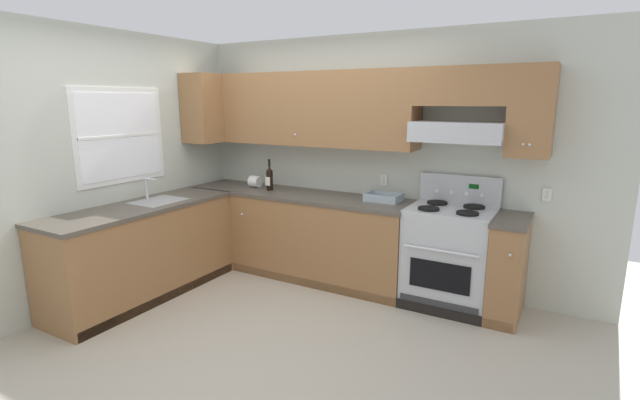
# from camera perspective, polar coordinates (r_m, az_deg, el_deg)

# --- Properties ---
(ground_plane) EXTENTS (7.04, 7.04, 0.00)m
(ground_plane) POSITION_cam_1_polar(r_m,az_deg,el_deg) (4.15, -9.19, -14.94)
(ground_plane) COLOR #B2AA99
(wall_back) EXTENTS (4.68, 0.57, 2.55)m
(wall_back) POSITION_cam_1_polar(r_m,az_deg,el_deg) (4.82, 5.42, 7.34)
(wall_back) COLOR beige
(wall_back) RESTS_ON ground_plane
(wall_left) EXTENTS (0.47, 4.00, 2.55)m
(wall_left) POSITION_cam_1_polar(r_m,az_deg,el_deg) (5.04, -22.41, 5.13)
(wall_left) COLOR beige
(wall_left) RESTS_ON ground_plane
(counter_back_run) EXTENTS (3.60, 0.65, 0.91)m
(counter_back_run) POSITION_cam_1_polar(r_m,az_deg,el_deg) (4.96, -0.80, -4.58)
(counter_back_run) COLOR olive
(counter_back_run) RESTS_ON ground_plane
(counter_left_run) EXTENTS (0.63, 1.91, 1.13)m
(counter_left_run) POSITION_cam_1_polar(r_m,az_deg,el_deg) (4.81, -21.09, -5.86)
(counter_left_run) COLOR olive
(counter_left_run) RESTS_ON ground_plane
(stove) EXTENTS (0.76, 0.62, 1.20)m
(stove) POSITION_cam_1_polar(r_m,az_deg,el_deg) (4.45, 15.69, -6.70)
(stove) COLOR #B7BABC
(stove) RESTS_ON ground_plane
(wine_bottle) EXTENTS (0.07, 0.07, 0.35)m
(wine_bottle) POSITION_cam_1_polar(r_m,az_deg,el_deg) (5.12, -6.28, 2.73)
(wine_bottle) COLOR black
(wine_bottle) RESTS_ON counter_back_run
(bowl) EXTENTS (0.34, 0.25, 0.08)m
(bowl) POSITION_cam_1_polar(r_m,az_deg,el_deg) (4.60, 7.90, 0.20)
(bowl) COLOR #9EADB7
(bowl) RESTS_ON counter_back_run
(paper_towel_roll) EXTENTS (0.13, 0.13, 0.13)m
(paper_towel_roll) POSITION_cam_1_polar(r_m,az_deg,el_deg) (5.34, -8.05, 2.30)
(paper_towel_roll) COLOR white
(paper_towel_roll) RESTS_ON counter_back_run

